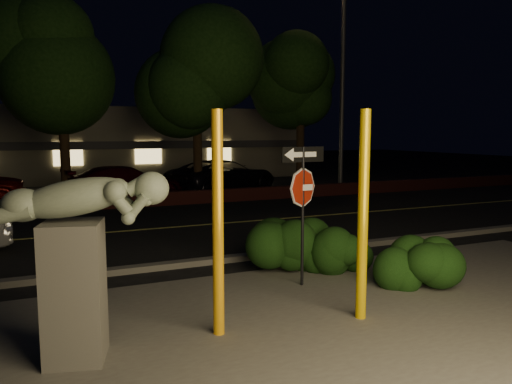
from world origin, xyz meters
TOP-DOWN VIEW (x-y plane):
  - ground at (0.00, 10.00)m, footprint 90.00×90.00m
  - patio at (0.00, -1.00)m, footprint 14.00×6.00m
  - road at (0.00, 7.00)m, footprint 80.00×8.00m
  - lane_marking at (0.00, 7.00)m, footprint 80.00×0.12m
  - curb at (0.00, 2.90)m, footprint 80.00×0.25m
  - brick_wall at (0.00, 11.30)m, footprint 40.00×0.35m
  - parking_lot at (0.00, 17.00)m, footprint 40.00×12.00m
  - building at (0.00, 24.99)m, footprint 22.00×10.20m
  - tree_far_b at (-2.50, 13.20)m, footprint 5.20×5.20m
  - tree_far_c at (2.50, 12.80)m, footprint 4.80×4.80m
  - tree_far_d at (7.50, 13.30)m, footprint 4.40×4.40m
  - yellow_pole_left at (-1.42, -0.58)m, footprint 0.15×0.15m
  - yellow_pole_right at (0.65, -0.87)m, footprint 0.15×0.15m
  - signpost at (0.63, 0.83)m, footprint 0.83×0.09m
  - sculpture at (-3.16, -0.62)m, footprint 2.08×1.04m
  - hedge_center at (1.04, 1.91)m, footprint 2.20×1.33m
  - hedge_right at (1.82, 1.30)m, footprint 1.54×0.85m
  - hedge_far_right at (2.35, -0.04)m, footprint 1.67×1.41m
  - streetlight at (9.31, 13.09)m, footprint 1.50×0.58m
  - parked_car_darkred at (-0.29, 13.46)m, footprint 4.83×2.40m
  - parked_car_dark at (4.11, 14.24)m, footprint 5.80×4.28m

SIDE VIEW (x-z plane):
  - ground at x=0.00m, z-range 0.00..0.00m
  - road at x=0.00m, z-range 0.00..0.01m
  - parking_lot at x=0.00m, z-range 0.00..0.01m
  - patio at x=0.00m, z-range 0.00..0.02m
  - lane_marking at x=0.00m, z-range 0.02..0.02m
  - curb at x=0.00m, z-range 0.00..0.12m
  - brick_wall at x=0.00m, z-range 0.00..0.50m
  - hedge_far_right at x=2.35m, z-range 0.00..0.99m
  - hedge_right at x=1.82m, z-range 0.00..0.99m
  - hedge_center at x=1.04m, z-range 0.00..1.07m
  - parked_car_darkred at x=-0.29m, z-range 0.00..1.35m
  - parked_car_dark at x=4.11m, z-range 0.00..1.46m
  - sculpture at x=-3.16m, z-range 0.26..2.49m
  - yellow_pole_left at x=-1.42m, z-range 0.00..2.98m
  - yellow_pole_right at x=0.65m, z-range 0.00..3.00m
  - signpost at x=0.63m, z-range 0.51..2.95m
  - building at x=0.00m, z-range 0.00..4.00m
  - tree_far_d at x=7.50m, z-range 1.71..9.13m
  - tree_far_c at x=2.50m, z-range 1.74..9.58m
  - streetlight at x=9.31m, z-range 0.96..11.08m
  - tree_far_b at x=-2.50m, z-range 1.85..10.26m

